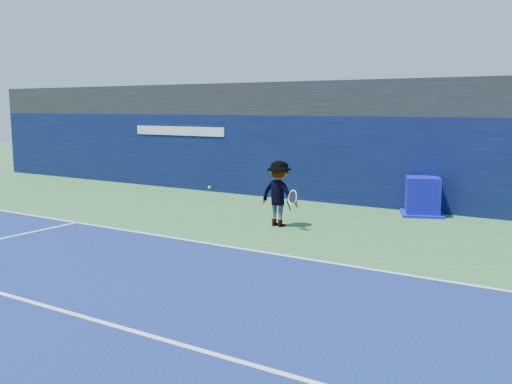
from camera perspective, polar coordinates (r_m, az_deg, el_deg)
ground at (r=11.68m, az=-12.77°, el=-8.18°), size 80.00×80.00×0.00m
baseline at (r=13.87m, az=-3.94°, el=-5.28°), size 24.00×0.10×0.01m
service_line at (r=10.44m, az=-20.69°, el=-10.50°), size 24.00×0.10×0.01m
stadium_band at (r=20.93m, az=10.03°, el=9.18°), size 36.00×3.00×1.20m
back_wall_assembly at (r=20.09m, az=8.78°, el=3.25°), size 36.00×1.03×3.00m
equipment_cart at (r=18.27m, az=16.30°, el=-0.56°), size 1.61×1.61×1.18m
tennis_player at (r=15.89m, az=2.33°, el=-0.17°), size 1.38×0.80×1.83m
tennis_ball at (r=16.70m, az=-4.70°, el=0.47°), size 0.08×0.08×0.08m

